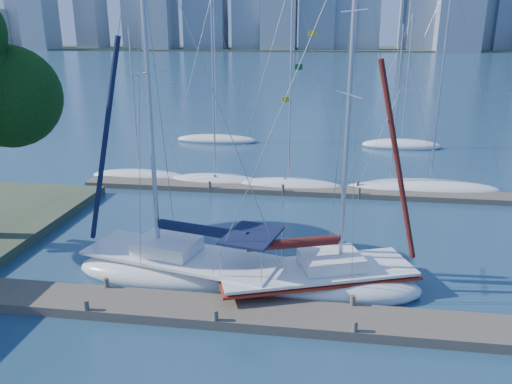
# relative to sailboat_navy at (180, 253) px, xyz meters

# --- Properties ---
(ground) EXTENTS (700.00, 700.00, 0.00)m
(ground) POSITION_rel_sailboat_navy_xyz_m (2.42, -2.94, -1.19)
(ground) COLOR #18354E
(ground) RESTS_ON ground
(near_dock) EXTENTS (26.00, 2.00, 0.40)m
(near_dock) POSITION_rel_sailboat_navy_xyz_m (2.42, -2.94, -0.99)
(near_dock) COLOR brown
(near_dock) RESTS_ON ground
(far_dock) EXTENTS (30.00, 1.80, 0.36)m
(far_dock) POSITION_rel_sailboat_navy_xyz_m (4.42, 13.06, -1.01)
(far_dock) COLOR brown
(far_dock) RESTS_ON ground
(far_shore) EXTENTS (800.00, 100.00, 1.50)m
(far_shore) POSITION_rel_sailboat_navy_xyz_m (2.42, 317.06, -1.19)
(far_shore) COLOR #38472D
(far_shore) RESTS_ON ground
(sailboat_navy) EXTENTS (9.87, 5.14, 15.92)m
(sailboat_navy) POSITION_rel_sailboat_navy_xyz_m (0.00, 0.00, 0.00)
(sailboat_navy) COLOR white
(sailboat_navy) RESTS_ON ground
(sailboat_maroon) EXTENTS (9.20, 5.64, 14.66)m
(sailboat_maroon) POSITION_rel_sailboat_navy_xyz_m (5.99, -0.34, -0.06)
(sailboat_maroon) COLOR white
(sailboat_maroon) RESTS_ON ground
(bg_boat_0) EXTENTS (7.55, 4.11, 11.17)m
(bg_boat_0) POSITION_rel_sailboat_navy_xyz_m (-7.53, 14.76, -0.96)
(bg_boat_0) COLOR white
(bg_boat_0) RESTS_ON ground
(bg_boat_1) EXTENTS (7.11, 4.05, 12.94)m
(bg_boat_1) POSITION_rel_sailboat_navy_xyz_m (-1.61, 14.27, -0.93)
(bg_boat_1) COLOR white
(bg_boat_1) RESTS_ON ground
(bg_boat_2) EXTENTS (7.96, 4.20, 14.24)m
(bg_boat_2) POSITION_rel_sailboat_navy_xyz_m (3.67, 13.88, -0.92)
(bg_boat_2) COLOR white
(bg_boat_2) RESTS_ON ground
(bg_boat_3) EXTENTS (5.99, 2.19, 11.25)m
(bg_boat_3) POSITION_rel_sailboat_navy_xyz_m (10.60, 14.21, -0.95)
(bg_boat_3) COLOR white
(bg_boat_3) RESTS_ON ground
(bg_boat_4) EXTENTS (9.70, 3.78, 14.33)m
(bg_boat_4) POSITION_rel_sailboat_navy_xyz_m (13.29, 14.53, -0.90)
(bg_boat_4) COLOR white
(bg_boat_4) RESTS_ON ground
(bg_boat_6) EXTENTS (8.36, 4.04, 14.40)m
(bg_boat_6) POSITION_rel_sailboat_navy_xyz_m (-4.66, 28.49, -0.92)
(bg_boat_6) COLOR white
(bg_boat_6) RESTS_ON ground
(bg_boat_7) EXTENTS (7.71, 3.83, 12.43)m
(bg_boat_7) POSITION_rel_sailboat_navy_xyz_m (13.24, 28.41, -0.91)
(bg_boat_7) COLOR white
(bg_boat_7) RESTS_ON ground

